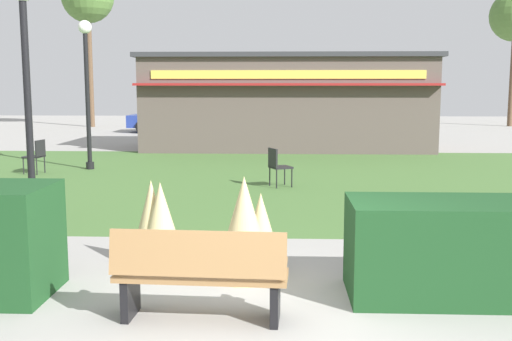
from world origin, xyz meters
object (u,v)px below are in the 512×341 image
food_kiosk (287,102)px  cafe_chair_east (277,164)px  park_bench (200,274)px  lamppost_far (87,76)px  parked_car_west_slot (172,119)px  lamppost_mid (26,71)px  cafe_chair_west (37,154)px

food_kiosk → cafe_chair_east: (-0.27, -8.53, -1.18)m
park_bench → lamppost_far: size_ratio=0.43×
food_kiosk → parked_car_west_slot: food_kiosk is taller
lamppost_mid → parked_car_west_slot: (-1.13, 19.74, -1.90)m
lamppost_mid → lamppost_far: 6.49m
park_bench → cafe_chair_east: 8.08m
lamppost_mid → cafe_chair_east: (4.16, 3.66, -2.01)m
cafe_chair_west → lamppost_mid: bearing=-68.7°
park_bench → food_kiosk: food_kiosk is taller
park_bench → cafe_chair_east: size_ratio=1.94×
lamppost_mid → lamppost_far: size_ratio=1.00×
parked_car_west_slot → food_kiosk: bearing=-53.7°
park_bench → cafe_chair_west: size_ratio=1.94×
park_bench → cafe_chair_west: (-5.61, 9.87, 0.05)m
lamppost_mid → parked_car_west_slot: size_ratio=0.95×
lamppost_mid → food_kiosk: size_ratio=0.39×
lamppost_far → food_kiosk: size_ratio=0.39×
lamppost_far → cafe_chair_west: 2.48m
lamppost_far → cafe_chair_east: size_ratio=4.52×
cafe_chair_east → parked_car_west_slot: 16.93m
lamppost_far → food_kiosk: lamppost_far is taller
park_bench → cafe_chair_east: (0.68, 8.05, 0.05)m
lamppost_far → food_kiosk: bearing=46.6°
lamppost_far → park_bench: bearing=-67.3°
park_bench → food_kiosk: 16.65m
food_kiosk → cafe_chair_west: bearing=-134.4°
parked_car_west_slot → cafe_chair_west: bearing=-94.1°
park_bench → food_kiosk: bearing=86.7°
food_kiosk → lamppost_far: bearing=-133.4°
parked_car_west_slot → cafe_chair_east: bearing=-71.8°
cafe_chair_west → park_bench: bearing=-60.4°
cafe_chair_east → parked_car_west_slot: (-5.28, 16.08, 0.12)m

